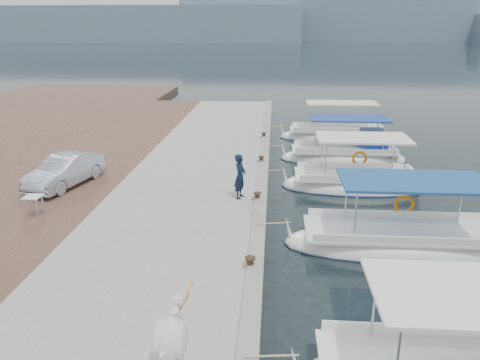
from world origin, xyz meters
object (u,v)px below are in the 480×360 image
(fishing_caique_c, at_px, (355,185))
(pelican, at_px, (172,335))
(fishing_caique_d, at_px, (346,157))
(fisherman, at_px, (240,176))
(fishing_caique_e, at_px, (337,137))
(parked_car, at_px, (65,171))
(fishing_caique_b, at_px, (401,244))

(fishing_caique_c, xyz_separation_m, pelican, (-5.33, -11.96, 1.03))
(fishing_caique_d, bearing_deg, fisherman, -124.40)
(fishing_caique_d, height_order, pelican, fishing_caique_d)
(fishing_caique_e, relative_size, parked_car, 1.87)
(fishing_caique_b, bearing_deg, fishing_caique_d, 91.82)
(fishing_caique_d, distance_m, fisherman, 8.77)
(pelican, xyz_separation_m, parked_car, (-6.44, 10.00, -0.04))
(parked_car, bearing_deg, pelican, -43.05)
(pelican, bearing_deg, fishing_caique_e, 74.96)
(fishing_caique_e, height_order, parked_car, fishing_caique_e)
(fisherman, bearing_deg, fishing_caique_c, -44.32)
(fisherman, relative_size, parked_car, 0.45)
(fishing_caique_e, bearing_deg, fishing_caique_d, -91.91)
(fishing_caique_b, xyz_separation_m, fisherman, (-5.23, 2.76, 1.21))
(fishing_caique_c, bearing_deg, fishing_caique_d, 87.48)
(fishing_caique_c, xyz_separation_m, fishing_caique_d, (0.19, 4.31, 0.07))
(fishing_caique_e, distance_m, fisherman, 13.12)
(fishing_caique_e, bearing_deg, fisherman, -112.86)
(pelican, relative_size, fisherman, 0.99)
(fishing_caique_d, xyz_separation_m, fisherman, (-4.91, -7.17, 1.13))
(fisherman, bearing_deg, parked_car, 97.10)
(fishing_caique_b, bearing_deg, pelican, -132.60)
(parked_car, bearing_deg, fishing_caique_e, 56.73)
(fishing_caique_e, bearing_deg, fishing_caique_b, -89.41)
(fishing_caique_d, bearing_deg, fishing_caique_b, -88.18)
(fishing_caique_d, xyz_separation_m, fishing_caique_e, (0.16, 4.86, -0.07))
(fishing_caique_b, xyz_separation_m, fishing_caique_c, (-0.50, 5.62, 0.00))
(fishing_caique_b, xyz_separation_m, pelican, (-5.83, -6.34, 1.03))
(fishing_caique_d, bearing_deg, parked_car, -152.32)
(pelican, bearing_deg, fishing_caique_b, 47.40)
(fisherman, bearing_deg, pelican, -169.39)
(fishing_caique_b, bearing_deg, fishing_caique_c, 95.12)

